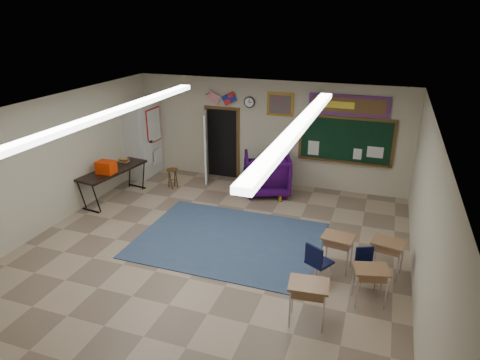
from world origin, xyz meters
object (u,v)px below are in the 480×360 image
(student_desk_front_left, at_px, (337,251))
(wooden_stool, at_px, (173,178))
(folding_table, at_px, (114,183))
(wingback_armchair, at_px, (267,173))
(student_desk_front_right, at_px, (387,256))

(student_desk_front_left, height_order, wooden_stool, student_desk_front_left)
(student_desk_front_left, distance_m, folding_table, 6.28)
(wingback_armchair, relative_size, student_desk_front_right, 1.75)
(wingback_armchair, distance_m, folding_table, 4.16)
(wooden_stool, bearing_deg, student_desk_front_left, -28.09)
(wingback_armchair, height_order, wooden_stool, wingback_armchair)
(student_desk_front_right, xyz_separation_m, wooden_stool, (-5.92, 2.54, -0.10))
(wingback_armchair, height_order, folding_table, folding_table)
(wingback_armchair, relative_size, folding_table, 0.59)
(wingback_armchair, bearing_deg, folding_table, 4.88)
(wingback_armchair, distance_m, student_desk_front_right, 4.51)
(student_desk_front_right, distance_m, wooden_stool, 6.44)
(student_desk_front_right, xyz_separation_m, folding_table, (-7.03, 1.32, 0.06))
(student_desk_front_left, relative_size, folding_table, 0.34)
(wingback_armchair, xyz_separation_m, student_desk_front_left, (2.35, -3.22, -0.17))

